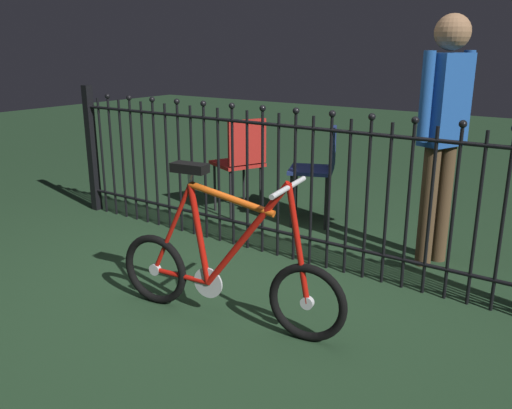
% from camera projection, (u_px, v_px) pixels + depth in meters
% --- Properties ---
extents(ground_plane, '(20.00, 20.00, 0.00)m').
position_uv_depth(ground_plane, '(221.00, 295.00, 3.30)').
color(ground_plane, '#203B23').
extents(iron_fence, '(4.24, 0.07, 1.14)m').
position_uv_depth(iron_fence, '(282.00, 180.00, 3.74)').
color(iron_fence, black).
rests_on(iron_fence, ground).
extents(bicycle, '(1.38, 0.40, 0.88)m').
position_uv_depth(bicycle, '(225.00, 270.00, 2.92)').
color(bicycle, black).
rests_on(bicycle, ground).
extents(chair_navy, '(0.47, 0.47, 0.83)m').
position_uv_depth(chair_navy, '(320.00, 165.00, 4.48)').
color(chair_navy, black).
rests_on(chair_navy, ground).
extents(chair_red, '(0.51, 0.51, 0.87)m').
position_uv_depth(chair_red, '(241.00, 157.00, 4.73)').
color(chair_red, black).
rests_on(chair_red, ground).
extents(person_visitor, '(0.28, 0.45, 1.68)m').
position_uv_depth(person_visitor, '(444.00, 121.00, 3.52)').
color(person_visitor, '#4C3823').
rests_on(person_visitor, ground).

